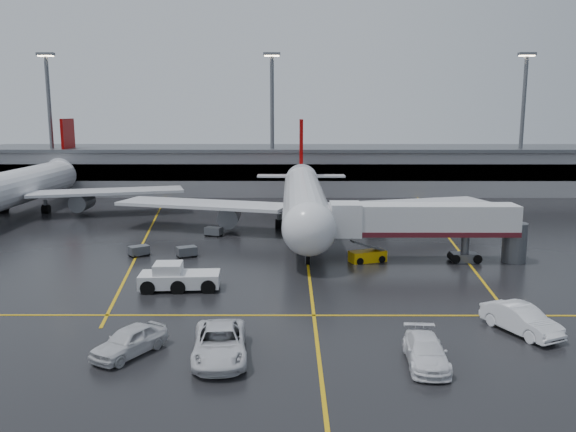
{
  "coord_description": "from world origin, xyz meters",
  "views": [
    {
      "loc": [
        -1.8,
        -63.23,
        14.92
      ],
      "look_at": [
        -2.0,
        -2.0,
        4.0
      ],
      "focal_mm": 36.05,
      "sensor_mm": 36.0,
      "label": 1
    }
  ],
  "objects": [
    {
      "name": "light_mast_left",
      "position": [
        -45.0,
        42.0,
        14.47
      ],
      "size": [
        3.0,
        1.2,
        25.45
      ],
      "color": "#595B60",
      "rests_on": "ground"
    },
    {
      "name": "light_mast_right",
      "position": [
        40.0,
        42.0,
        14.47
      ],
      "size": [
        3.0,
        1.2,
        25.45
      ],
      "color": "#595B60",
      "rests_on": "ground"
    },
    {
      "name": "baggage_cart_a",
      "position": [
        -12.65,
        -4.18,
        0.63
      ],
      "size": [
        2.37,
        2.05,
        1.12
      ],
      "color": "#595B60",
      "rests_on": "ground"
    },
    {
      "name": "apron_line_left",
      "position": [
        -20.0,
        10.0,
        0.01
      ],
      "size": [
        9.99,
        69.35,
        0.02
      ],
      "primitive_type": "cube",
      "rotation": [
        0.0,
        0.0,
        0.14
      ],
      "color": "gold",
      "rests_on": "ground"
    },
    {
      "name": "service_van_c",
      "position": [
        14.09,
        -25.41,
        0.98
      ],
      "size": [
        4.38,
        6.25,
        1.95
      ],
      "primitive_type": "imported",
      "rotation": [
        0.0,
        0.0,
        0.44
      ],
      "color": "white",
      "rests_on": "ground"
    },
    {
      "name": "baggage_cart_b",
      "position": [
        -17.77,
        -3.81,
        0.63
      ],
      "size": [
        2.38,
        2.23,
        1.12
      ],
      "color": "#595B60",
      "rests_on": "ground"
    },
    {
      "name": "apron_line_right",
      "position": [
        18.0,
        10.0,
        0.01
      ],
      "size": [
        7.57,
        69.64,
        0.02
      ],
      "primitive_type": "cube",
      "rotation": [
        0.0,
        0.0,
        -0.1
      ],
      "color": "gold",
      "rests_on": "ground"
    },
    {
      "name": "main_airliner",
      "position": [
        0.0,
        9.7,
        4.21
      ],
      "size": [
        48.8,
        45.6,
        14.1
      ],
      "color": "silver",
      "rests_on": "ground"
    },
    {
      "name": "pushback_tractor",
      "position": [
        -11.43,
        -15.51,
        0.96
      ],
      "size": [
        6.91,
        3.25,
        2.42
      ],
      "color": "silver",
      "rests_on": "ground"
    },
    {
      "name": "apron_line_stop",
      "position": [
        0.0,
        -22.0,
        0.01
      ],
      "size": [
        60.0,
        0.25,
        0.02
      ],
      "primitive_type": "cube",
      "color": "gold",
      "rests_on": "ground"
    },
    {
      "name": "jet_bridge",
      "position": [
        11.87,
        -6.0,
        3.93
      ],
      "size": [
        19.9,
        3.4,
        6.05
      ],
      "color": "silver",
      "rests_on": "ground"
    },
    {
      "name": "service_van_b",
      "position": [
        6.37,
        -30.5,
        0.82
      ],
      "size": [
        2.66,
        5.81,
        1.65
      ],
      "primitive_type": "imported",
      "rotation": [
        0.0,
        0.0,
        -0.06
      ],
      "color": "white",
      "rests_on": "ground"
    },
    {
      "name": "terminal",
      "position": [
        0.0,
        47.93,
        4.32
      ],
      "size": [
        122.0,
        19.0,
        8.6
      ],
      "color": "gray",
      "rests_on": "ground"
    },
    {
      "name": "light_mast_mid",
      "position": [
        -5.0,
        42.0,
        14.47
      ],
      "size": [
        3.0,
        1.2,
        25.45
      ],
      "color": "#595B60",
      "rests_on": "ground"
    },
    {
      "name": "ground",
      "position": [
        0.0,
        0.0,
        0.0
      ],
      "size": [
        220.0,
        220.0,
        0.0
      ],
      "primitive_type": "plane",
      "color": "black",
      "rests_on": "ground"
    },
    {
      "name": "service_van_a",
      "position": [
        -6.1,
        -29.65,
        0.97
      ],
      "size": [
        3.84,
        7.24,
        1.94
      ],
      "primitive_type": "imported",
      "rotation": [
        0.0,
        0.0,
        0.09
      ],
      "color": "silver",
      "rests_on": "ground"
    },
    {
      "name": "belt_loader",
      "position": [
        6.12,
        -6.02,
        0.58
      ],
      "size": [
        4.01,
        2.74,
        2.34
      ],
      "color": "#DCA207",
      "rests_on": "ground"
    },
    {
      "name": "service_van_d",
      "position": [
        -11.83,
        -29.11,
        0.9
      ],
      "size": [
        4.53,
        5.63,
        1.8
      ],
      "primitive_type": "imported",
      "rotation": [
        0.0,
        0.0,
        -0.54
      ],
      "color": "silver",
      "rests_on": "ground"
    },
    {
      "name": "baggage_cart_c",
      "position": [
        -11.18,
        6.37,
        0.63
      ],
      "size": [
        2.3,
        1.85,
        1.12
      ],
      "color": "#595B60",
      "rests_on": "ground"
    },
    {
      "name": "second_airliner",
      "position": [
        -42.0,
        21.7,
        4.21
      ],
      "size": [
        48.8,
        45.6,
        14.1
      ],
      "color": "silver",
      "rests_on": "ground"
    },
    {
      "name": "apron_line_centre",
      "position": [
        0.0,
        0.0,
        0.01
      ],
      "size": [
        0.25,
        90.0,
        0.02
      ],
      "primitive_type": "cube",
      "color": "gold",
      "rests_on": "ground"
    }
  ]
}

